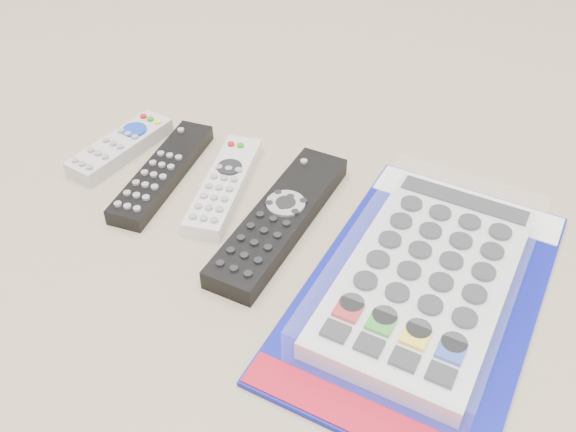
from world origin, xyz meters
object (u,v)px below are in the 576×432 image
at_px(remote_large_black, 280,219).
at_px(jumbo_remote_packaged, 427,277).
at_px(remote_silver_dvd, 224,184).
at_px(remote_slim_black, 163,172).
at_px(remote_small_grey, 121,146).

xyz_separation_m(remote_large_black, jumbo_remote_packaged, (0.18, -0.03, 0.01)).
xyz_separation_m(remote_silver_dvd, jumbo_remote_packaged, (0.27, -0.06, 0.01)).
xyz_separation_m(remote_slim_black, jumbo_remote_packaged, (0.35, -0.05, 0.01)).
relative_size(remote_small_grey, remote_silver_dvd, 0.84).
distance_m(remote_small_grey, remote_slim_black, 0.08).
relative_size(remote_silver_dvd, remote_large_black, 0.75).
xyz_separation_m(remote_slim_black, remote_large_black, (0.17, -0.02, 0.00)).
bearing_deg(remote_small_grey, jumbo_remote_packaged, 0.16).
height_order(remote_small_grey, remote_silver_dvd, remote_small_grey).
height_order(remote_silver_dvd, remote_large_black, remote_large_black).
xyz_separation_m(remote_silver_dvd, remote_large_black, (0.09, -0.03, 0.00)).
bearing_deg(remote_small_grey, remote_large_black, -0.24).
bearing_deg(remote_large_black, remote_slim_black, 175.86).
bearing_deg(remote_small_grey, remote_slim_black, -6.99).
distance_m(remote_large_black, jumbo_remote_packaged, 0.18).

